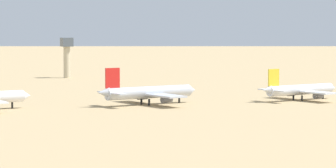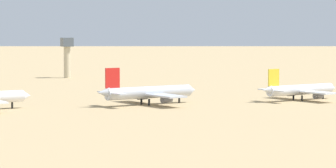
{
  "view_description": "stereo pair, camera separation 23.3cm",
  "coord_description": "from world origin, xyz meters",
  "views": [
    {
      "loc": [
        -106.03,
        -259.49,
        26.24
      ],
      "look_at": [
        10.57,
        7.98,
        6.0
      ],
      "focal_mm": 94.03,
      "sensor_mm": 36.0,
      "label": 1
    },
    {
      "loc": [
        -105.81,
        -259.58,
        26.24
      ],
      "look_at": [
        10.57,
        7.98,
        6.0
      ],
      "focal_mm": 94.03,
      "sensor_mm": 36.0,
      "label": 2
    }
  ],
  "objects": [
    {
      "name": "ground",
      "position": [
        0.0,
        0.0,
        0.0
      ],
      "size": [
        4000.0,
        4000.0,
        0.0
      ],
      "primitive_type": "plane",
      "color": "tan"
    },
    {
      "name": "ridge_center",
      "position": [
        443.33,
        1043.95,
        41.41
      ],
      "size": [
        297.19,
        209.45,
        82.82
      ],
      "primitive_type": "pyramid",
      "rotation": [
        0.0,
        0.0,
        0.04
      ],
      "color": "#7A675C",
      "rests_on": "ground"
    },
    {
      "name": "parked_jet_red_2",
      "position": [
        0.49,
        0.85,
        4.02
      ],
      "size": [
        37.05,
        31.6,
        12.27
      ],
      "rotation": [
        0.0,
        0.0,
        0.18
      ],
      "color": "silver",
      "rests_on": "ground"
    },
    {
      "name": "parked_jet_yellow_3",
      "position": [
        53.91,
        -4.73,
        3.64
      ],
      "size": [
        33.44,
        28.59,
        11.1
      ],
      "rotation": [
        0.0,
        0.0,
        0.2
      ],
      "color": "silver",
      "rests_on": "ground"
    },
    {
      "name": "control_tower",
      "position": [
        17.71,
        145.81,
        11.65
      ],
      "size": [
        5.2,
        5.2,
        19.31
      ],
      "color": "#C6B793",
      "rests_on": "ground"
    }
  ]
}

